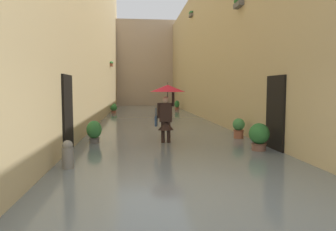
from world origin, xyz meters
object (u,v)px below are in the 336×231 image
potted_plant_mid_right (114,108)px  potted_plant_far_right (94,132)px  person_wading (167,101)px  potted_plant_mid_left (239,129)px  mooring_bollard (68,157)px  potted_plant_near_right (114,109)px  potted_plant_far_left (177,105)px  potted_plant_near_left (259,137)px

potted_plant_mid_right → potted_plant_far_right: (-0.22, 13.60, 0.08)m
person_wading → potted_plant_mid_left: bearing=-165.9°
potted_plant_mid_left → mooring_bollard: (5.03, 3.68, -0.08)m
potted_plant_near_right → mooring_bollard: size_ratio=0.96×
potted_plant_mid_left → mooring_bollard: 6.23m
potted_plant_far_left → potted_plant_far_right: (4.73, 15.51, -0.01)m
person_wading → mooring_bollard: person_wading is taller
potted_plant_far_left → potted_plant_mid_left: bearing=90.5°
person_wading → potted_plant_far_left: (-2.43, -15.70, -0.98)m
mooring_bollard → potted_plant_near_right: bearing=-89.9°
potted_plant_mid_left → potted_plant_near_left: bearing=86.3°
potted_plant_far_left → person_wading: bearing=81.2°
person_wading → potted_plant_mid_right: bearing=-79.7°
potted_plant_mid_right → mooring_bollard: potted_plant_mid_right is taller
potted_plant_near_right → potted_plant_mid_left: bearing=112.9°
person_wading → potted_plant_far_right: 2.51m
person_wading → potted_plant_near_left: bearing=147.9°
person_wading → potted_plant_mid_right: person_wading is taller
potted_plant_near_left → person_wading: bearing=-32.1°
potted_plant_near_left → potted_plant_mid_left: (-0.14, -2.17, -0.05)m
potted_plant_far_left → potted_plant_near_left: 17.23m
potted_plant_near_right → potted_plant_far_right: 12.40m
potted_plant_far_left → potted_plant_mid_left: potted_plant_far_left is taller
potted_plant_near_left → potted_plant_mid_left: bearing=-93.7°
person_wading → potted_plant_mid_right: (2.51, -13.79, -1.07)m
person_wading → potted_plant_near_right: (2.48, -12.59, -1.05)m
person_wading → potted_plant_near_right: size_ratio=2.91×
potted_plant_near_left → potted_plant_mid_right: bearing=-72.1°
potted_plant_near_right → potted_plant_mid_left: (-5.05, 11.94, 0.04)m
potted_plant_far_left → mooring_bollard: 19.37m
potted_plant_mid_left → mooring_bollard: bearing=36.2°
potted_plant_far_left → mooring_bollard: (4.89, 18.74, -0.11)m
potted_plant_near_right → potted_plant_far_right: bearing=90.8°
potted_plant_far_left → potted_plant_mid_right: (4.95, 1.92, -0.09)m
potted_plant_near_left → potted_plant_mid_right: size_ratio=1.18×
potted_plant_near_left → potted_plant_far_left: bearing=-90.0°
potted_plant_near_right → mooring_bollard: 15.63m
potted_plant_far_left → potted_plant_mid_right: bearing=21.2°
potted_plant_mid_right → potted_plant_far_left: bearing=-158.8°
potted_plant_far_left → potted_plant_near_left: (0.00, 17.23, 0.02)m
potted_plant_far_left → potted_plant_far_right: size_ratio=1.07×
potted_plant_near_left → mooring_bollard: bearing=17.2°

